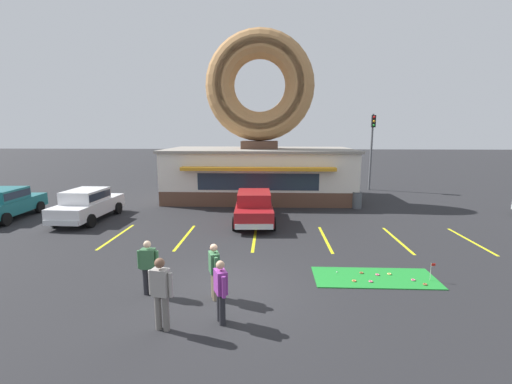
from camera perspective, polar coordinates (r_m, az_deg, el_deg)
ground_plane at (r=10.16m, az=-5.21°, el=-16.22°), size 160.00×160.00×0.00m
donut_shop_building at (r=22.99m, az=0.60°, el=8.19°), size 12.30×6.75×10.96m
putting_mat at (r=11.54m, az=19.15°, el=-13.34°), size 3.73×1.52×0.03m
mini_donut_near_left at (r=11.70m, az=19.57°, el=-12.85°), size 0.13×0.13×0.04m
mini_donut_near_right at (r=11.69m, az=17.16°, el=-12.74°), size 0.13×0.13×0.04m
mini_donut_mid_left at (r=11.73m, az=24.73°, el=-13.16°), size 0.13×0.13×0.04m
mini_donut_mid_centre at (r=11.16m, az=18.58°, el=-13.94°), size 0.13×0.13×0.04m
mini_donut_mid_right at (r=11.89m, az=21.34°, el=-12.60°), size 0.13×0.13×0.04m
mini_donut_far_left at (r=11.06m, az=16.04°, el=-14.03°), size 0.13×0.13×0.04m
mini_donut_far_centre at (r=11.57m, az=26.35°, el=-13.62°), size 0.13×0.13×0.04m
golf_ball at (r=11.53m, az=13.32°, el=-12.85°), size 0.04×0.04×0.04m
putting_flag_pin at (r=11.84m, az=27.30°, el=-11.12°), size 0.13×0.01×0.55m
car_red at (r=16.88m, az=-0.33°, el=-2.31°), size 2.14×4.64×1.60m
car_teal at (r=21.89m, az=-36.35°, el=-1.43°), size 2.18×4.65×1.60m
car_white at (r=19.46m, az=-26.30°, el=-1.71°), size 2.10×4.62×1.60m
pedestrian_blue_sweater_man at (r=8.28m, az=-15.56°, el=-15.53°), size 0.58×0.32×1.73m
pedestrian_hooded_kid at (r=9.46m, az=-6.98°, el=-12.62°), size 0.36×0.56×1.55m
pedestrian_leather_jacket_man at (r=10.08m, az=-17.50°, el=-11.56°), size 0.60×0.24×1.56m
pedestrian_clipboard_woman at (r=8.36m, az=-5.90°, el=-15.79°), size 0.38×0.55×1.55m
trash_bin at (r=21.09m, az=16.48°, el=-1.27°), size 0.57×0.57×0.97m
traffic_light_pole at (r=27.78m, az=18.76°, el=7.92°), size 0.28×0.47×5.80m
parking_stripe_far_left at (r=16.16m, az=-22.18°, el=-6.83°), size 0.12×3.60×0.01m
parking_stripe_left at (r=15.17m, az=-11.73°, el=-7.36°), size 0.12×3.60×0.01m
parking_stripe_mid_left at (r=14.74m, az=-0.24°, el=-7.67°), size 0.12×3.60×0.01m
parking_stripe_centre at (r=14.90m, az=11.47°, el=-7.67°), size 0.12×3.60×0.01m
parking_stripe_mid_right at (r=15.66m, az=22.46°, el=-7.38°), size 0.12×3.60×0.01m
parking_stripe_right at (r=16.92m, az=32.12°, el=-6.90°), size 0.12×3.60×0.01m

